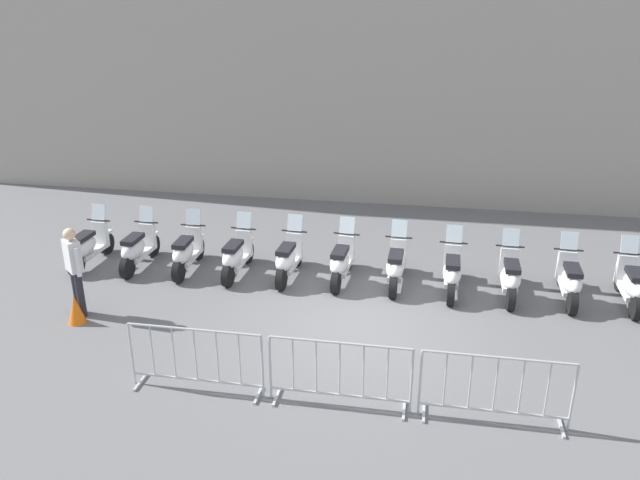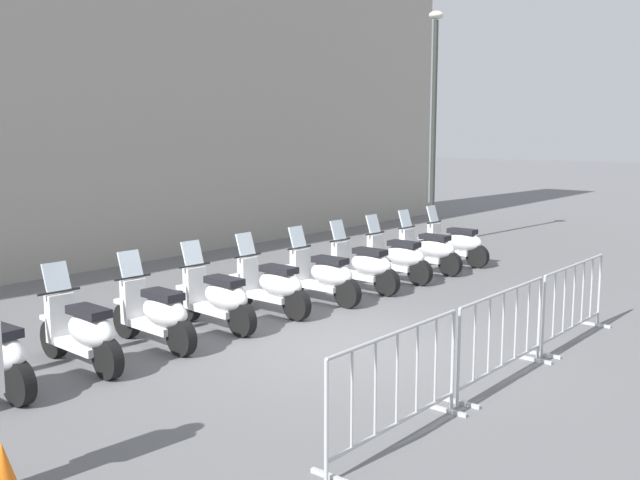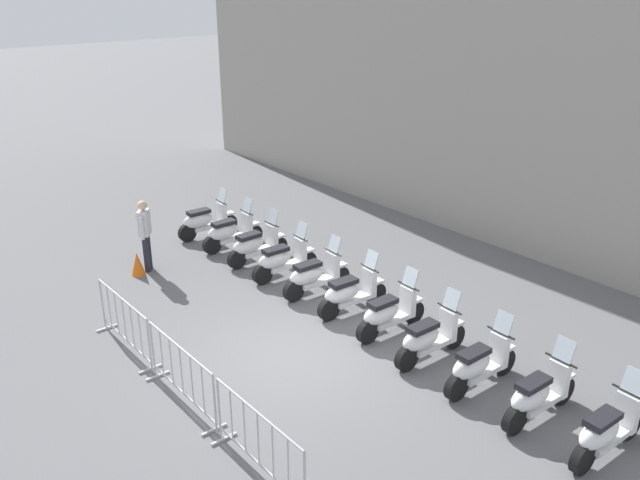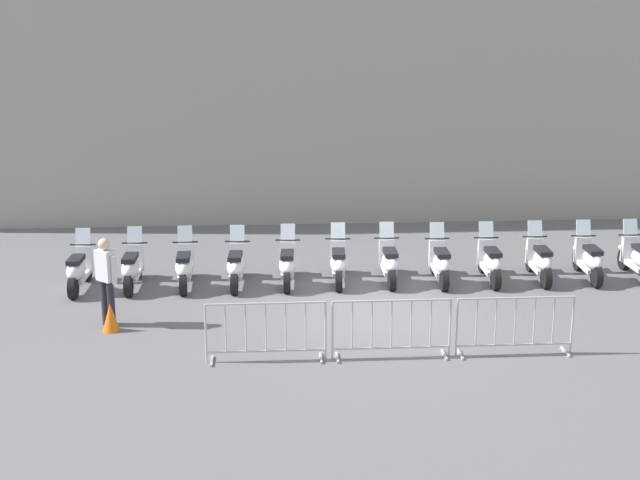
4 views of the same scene
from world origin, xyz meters
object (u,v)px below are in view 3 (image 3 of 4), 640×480
object	(u,v)px
officer_near_row_end	(145,231)
barrier_segment_1	(182,375)
motorcycle_9	(538,395)
motorcycle_3	(282,260)
motorcycle_7	(428,338)
motorcycle_6	(389,313)
motorcycle_4	(314,275)
traffic_cone	(138,264)
barrier_segment_2	(258,444)
barrier_segment_0	(125,324)
motorcycle_0	(205,221)
motorcycle_10	(606,431)
motorcycle_5	(350,293)
motorcycle_8	(479,365)
motorcycle_2	(255,245)
motorcycle_1	(230,232)

from	to	relation	value
officer_near_row_end	barrier_segment_1	bearing A→B (deg)	-21.65
motorcycle_9	officer_near_row_end	distance (m)	9.36
motorcycle_3	motorcycle_9	size ratio (longest dim) A/B	1.00
motorcycle_7	motorcycle_3	bearing A→B (deg)	177.87
motorcycle_6	motorcycle_7	world-z (taller)	same
motorcycle_4	traffic_cone	world-z (taller)	motorcycle_4
motorcycle_9	barrier_segment_2	world-z (taller)	motorcycle_9
motorcycle_6	officer_near_row_end	bearing A→B (deg)	-160.07
barrier_segment_0	traffic_cone	size ratio (longest dim) A/B	3.79
motorcycle_0	motorcycle_7	xyz separation A→B (m)	(7.84, -0.20, 0.00)
motorcycle_10	officer_near_row_end	distance (m)	10.45
motorcycle_3	traffic_cone	size ratio (longest dim) A/B	3.14
motorcycle_3	motorcycle_4	bearing A→B (deg)	0.20
motorcycle_6	traffic_cone	distance (m)	6.20
motorcycle_5	barrier_segment_0	bearing A→B (deg)	-112.60
motorcycle_3	motorcycle_0	bearing A→B (deg)	179.38
motorcycle_5	motorcycle_9	world-z (taller)	same
barrier_segment_0	officer_near_row_end	world-z (taller)	officer_near_row_end
motorcycle_8	motorcycle_9	xyz separation A→B (m)	(1.12, -0.01, 0.00)
motorcycle_0	motorcycle_2	bearing A→B (deg)	0.15
motorcycle_6	motorcycle_9	distance (m)	3.36
motorcycle_8	traffic_cone	xyz separation A→B (m)	(-7.95, -2.24, -0.18)
barrier_segment_2	motorcycle_3	bearing A→B (deg)	139.10
motorcycle_3	motorcycle_8	xyz separation A→B (m)	(5.60, -0.20, 0.00)
motorcycle_6	motorcycle_9	bearing A→B (deg)	-3.16
motorcycle_0	officer_near_row_end	distance (m)	2.41
motorcycle_4	barrier_segment_2	xyz separation A→B (m)	(3.75, -4.22, 0.07)
motorcycle_7	motorcycle_5	bearing A→B (deg)	175.46
officer_near_row_end	motorcycle_4	bearing A→B (deg)	30.96
motorcycle_1	officer_near_row_end	bearing A→B (deg)	-94.93
motorcycle_0	barrier_segment_0	bearing A→B (deg)	-46.78
motorcycle_7	motorcycle_9	world-z (taller)	same
motorcycle_3	barrier_segment_1	world-z (taller)	motorcycle_3
motorcycle_9	motorcycle_10	size ratio (longest dim) A/B	1.00
barrier_segment_1	traffic_cone	bearing A→B (deg)	161.10
motorcycle_4	motorcycle_8	distance (m)	4.49
motorcycle_6	traffic_cone	xyz separation A→B (m)	(-5.71, -2.41, -0.18)
motorcycle_6	barrier_segment_2	distance (m)	4.45
motorcycle_1	motorcycle_7	xyz separation A→B (m)	(6.72, -0.24, 0.00)
motorcycle_1	motorcycle_2	size ratio (longest dim) A/B	1.00
motorcycle_10	barrier_segment_0	size ratio (longest dim) A/B	0.83
motorcycle_4	motorcycle_10	xyz separation A→B (m)	(6.72, -0.25, 0.00)
motorcycle_1	motorcycle_8	size ratio (longest dim) A/B	1.00
motorcycle_0	motorcycle_5	world-z (taller)	same
motorcycle_7	barrier_segment_0	bearing A→B (deg)	-135.12
motorcycle_2	motorcycle_5	world-z (taller)	same
motorcycle_4	motorcycle_7	xyz separation A→B (m)	(3.36, -0.17, 0.00)
motorcycle_0	motorcycle_7	distance (m)	7.85
barrier_segment_1	barrier_segment_2	distance (m)	2.17
motorcycle_0	motorcycle_4	distance (m)	4.48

